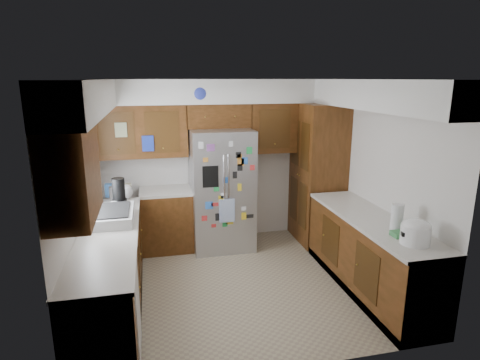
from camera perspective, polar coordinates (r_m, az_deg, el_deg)
name	(u,v)px	position (r m, az deg, el deg)	size (l,w,h in m)	color
floor	(239,283)	(5.23, -0.09, -14.46)	(3.60, 3.60, 0.00)	tan
room_shell	(224,136)	(4.97, -2.22, 6.28)	(3.64, 3.24, 2.52)	silver
left_counter_run	(126,262)	(4.97, -15.96, -11.10)	(1.36, 3.20, 0.92)	#3E250C
right_counter_run	(369,257)	(5.16, 17.91, -10.38)	(0.63, 2.25, 0.92)	#3E250C
pantry	(317,174)	(6.32, 10.96, 0.87)	(0.60, 0.90, 2.15)	#3E250C
fridge	(222,190)	(5.98, -2.62, -1.37)	(0.90, 0.79, 1.80)	#A4A4A9
bridge_cabinet	(218,116)	(6.01, -3.13, 9.13)	(0.96, 0.34, 0.35)	#3E250C
fridge_top_items	(216,94)	(5.94, -3.46, 12.10)	(0.81, 0.39, 0.31)	#2E3DB9
sink_assembly	(110,215)	(4.84, -18.00, -4.81)	(0.52, 0.70, 0.37)	silver
left_counter_clutter	(120,193)	(5.51, -16.74, -1.72)	(0.38, 0.84, 0.38)	black
rice_cooker	(416,231)	(4.33, 23.71, -6.69)	(0.30, 0.29, 0.25)	white
paper_towel	(397,217)	(4.62, 21.42, -4.97)	(0.13, 0.13, 0.29)	white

